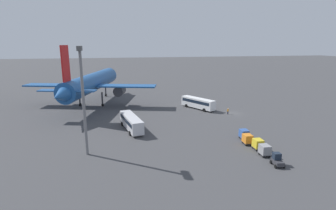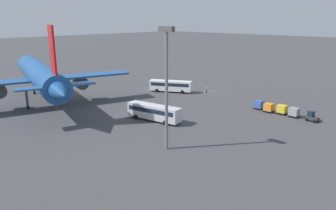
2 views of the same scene
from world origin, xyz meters
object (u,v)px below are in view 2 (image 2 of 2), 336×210
(baggage_tug, at_px, (312,117))
(cargo_cart_yellow, at_px, (282,109))
(cargo_cart_grey, at_px, (294,112))
(cargo_cart_orange, at_px, (269,107))
(shuttle_bus_near, at_px, (171,85))
(worker_person, at_px, (206,90))
(airplane, at_px, (41,76))
(cargo_cart_blue, at_px, (259,104))
(shuttle_bus_far, at_px, (154,111))

(baggage_tug, height_order, cargo_cart_yellow, baggage_tug)
(cargo_cart_grey, distance_m, cargo_cart_orange, 5.71)
(shuttle_bus_near, distance_m, worker_person, 10.24)
(airplane, height_order, cargo_cart_yellow, airplane)
(cargo_cart_grey, xyz_separation_m, cargo_cart_orange, (5.71, 0.27, 0.00))
(cargo_cart_yellow, relative_size, cargo_cart_orange, 1.00)
(shuttle_bus_near, height_order, cargo_cart_grey, shuttle_bus_near)
(airplane, height_order, cargo_cart_blue, airplane)
(worker_person, relative_size, cargo_cart_orange, 0.84)
(airplane, distance_m, cargo_cart_blue, 51.79)
(shuttle_bus_far, height_order, cargo_cart_orange, shuttle_bus_far)
(cargo_cart_yellow, bearing_deg, cargo_cart_grey, 172.94)
(shuttle_bus_far, bearing_deg, worker_person, -84.75)
(cargo_cart_orange, bearing_deg, cargo_cart_yellow, -167.64)
(shuttle_bus_far, bearing_deg, cargo_cart_blue, -126.92)
(shuttle_bus_near, bearing_deg, worker_person, -170.64)
(cargo_cart_grey, bearing_deg, cargo_cart_orange, 2.73)
(worker_person, relative_size, cargo_cart_grey, 0.84)
(baggage_tug, bearing_deg, airplane, 40.43)
(cargo_cart_orange, bearing_deg, shuttle_bus_far, 57.22)
(cargo_cart_orange, distance_m, cargo_cart_blue, 2.95)
(shuttle_bus_far, bearing_deg, baggage_tug, -147.29)
(cargo_cart_blue, bearing_deg, shuttle_bus_far, 63.56)
(cargo_cart_orange, xyz_separation_m, cargo_cart_blue, (2.85, -0.76, 0.00))
(cargo_cart_blue, bearing_deg, shuttle_bus_near, 2.25)
(cargo_cart_yellow, bearing_deg, baggage_tug, 176.45)
(airplane, distance_m, baggage_tug, 61.44)
(baggage_tug, height_order, cargo_cart_grey, baggage_tug)
(airplane, bearing_deg, cargo_cart_yellow, -127.47)
(shuttle_bus_far, relative_size, cargo_cart_blue, 5.95)
(baggage_tug, bearing_deg, cargo_cart_blue, 5.56)
(shuttle_bus_near, xyz_separation_m, baggage_tug, (-39.61, -0.52, -1.03))
(worker_person, bearing_deg, cargo_cart_orange, 164.77)
(airplane, relative_size, cargo_cart_orange, 23.63)
(shuttle_bus_near, height_order, worker_person, shuttle_bus_near)
(cargo_cart_yellow, distance_m, cargo_cart_blue, 5.71)
(shuttle_bus_near, relative_size, cargo_cart_blue, 5.67)
(airplane, bearing_deg, cargo_cart_blue, -123.57)
(shuttle_bus_far, bearing_deg, shuttle_bus_near, -64.35)
(airplane, relative_size, cargo_cart_grey, 23.63)
(shuttle_bus_far, relative_size, cargo_cart_orange, 5.95)
(cargo_cart_orange, relative_size, cargo_cart_blue, 1.00)
(worker_person, xyz_separation_m, cargo_cart_orange, (-22.11, 6.02, 0.32))
(shuttle_bus_near, distance_m, baggage_tug, 39.62)
(cargo_cart_yellow, height_order, cargo_cart_blue, same)
(shuttle_bus_near, bearing_deg, cargo_cart_blue, 153.19)
(airplane, height_order, baggage_tug, airplane)
(worker_person, distance_m, cargo_cart_yellow, 25.54)
(shuttle_bus_near, distance_m, cargo_cart_yellow, 32.96)
(airplane, relative_size, worker_person, 28.08)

